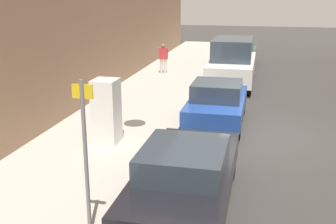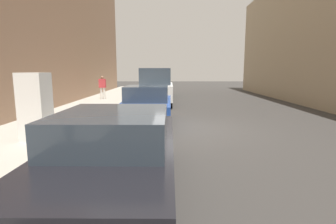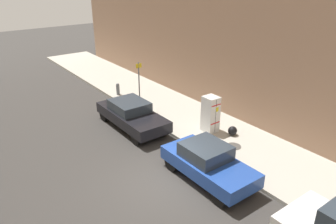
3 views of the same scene
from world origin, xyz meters
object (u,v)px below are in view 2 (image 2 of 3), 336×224
trash_bag (36,124)px  parked_sedan_dark (116,151)px  parked_van_white (156,86)px  parked_sedan_green (160,86)px  pedestrian_walking_far (103,86)px  discarded_refrigerator (36,106)px  parked_hatchback_blue (147,105)px

trash_bag → parked_sedan_dark: size_ratio=0.10×
parked_van_white → parked_sedan_green: parked_van_white is taller
parked_van_white → parked_sedan_green: (-0.00, 5.35, -0.34)m
trash_bag → pedestrian_walking_far: pedestrian_walking_far is taller
parked_sedan_dark → parked_sedan_green: bearing=90.0°
discarded_refrigerator → parked_sedan_green: discarded_refrigerator is taller
parked_hatchback_blue → discarded_refrigerator: bearing=-134.7°
pedestrian_walking_far → parked_sedan_dark: bearing=-22.1°
trash_bag → parked_van_white: size_ratio=0.09×
discarded_refrigerator → parked_hatchback_blue: discarded_refrigerator is taller
discarded_refrigerator → parked_hatchback_blue: bearing=45.3°
parked_van_white → parked_sedan_green: 5.36m
trash_bag → pedestrian_walking_far: 9.19m
parked_van_white → parked_sedan_green: size_ratio=1.13×
trash_bag → parked_sedan_green: parked_sedan_green is taller
discarded_refrigerator → parked_van_white: bearing=72.9°
trash_bag → parked_sedan_dark: 5.18m
parked_van_white → parked_sedan_dark: bearing=-90.0°
parked_hatchback_blue → trash_bag: bearing=-151.7°
pedestrian_walking_far → parked_hatchback_blue: pedestrian_walking_far is taller
parked_sedan_green → parked_sedan_dark: bearing=-90.0°
trash_bag → parked_sedan_green: (3.35, 13.35, 0.36)m
discarded_refrigerator → parked_hatchback_blue: 3.97m
trash_bag → parked_hatchback_blue: bearing=28.3°
discarded_refrigerator → parked_sedan_dark: bearing=-46.5°
trash_bag → parked_hatchback_blue: (3.35, 1.81, 0.37)m
discarded_refrigerator → pedestrian_walking_far: bearing=94.5°
discarded_refrigerator → parked_sedan_green: 14.63m
discarded_refrigerator → trash_bag: size_ratio=4.07×
parked_hatchback_blue → parked_sedan_dark: bearing=-90.0°
parked_sedan_green → parked_hatchback_blue: bearing=-90.0°
pedestrian_walking_far → trash_bag: bearing=-36.0°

